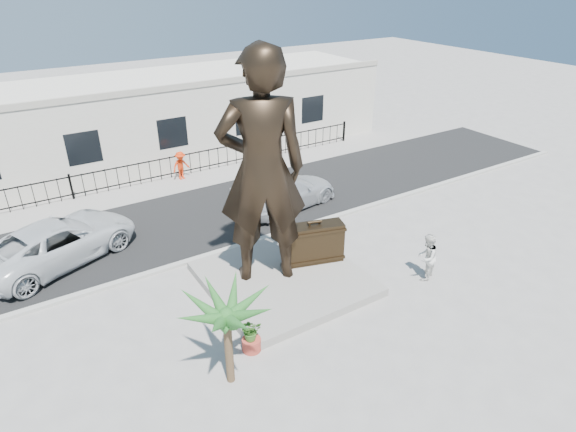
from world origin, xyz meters
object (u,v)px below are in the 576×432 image
(statue, at_px, (262,170))
(tourist, at_px, (427,257))
(suitcase, at_px, (314,243))
(car_white, at_px, (59,241))

(statue, relative_size, tourist, 4.45)
(statue, xyz_separation_m, suitcase, (1.96, -0.22, -3.20))
(suitcase, relative_size, car_white, 0.36)
(tourist, relative_size, car_white, 0.30)
(statue, bearing_deg, car_white, -20.14)
(suitcase, bearing_deg, car_white, 161.17)
(statue, xyz_separation_m, tourist, (4.94, -2.92, -3.36))
(statue, relative_size, suitcase, 3.71)
(statue, bearing_deg, suitcase, -164.69)
(suitcase, bearing_deg, statue, -170.23)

